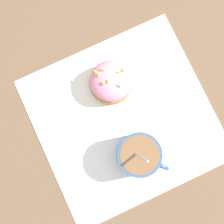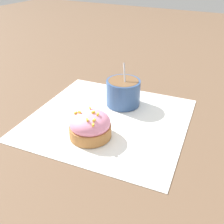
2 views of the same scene
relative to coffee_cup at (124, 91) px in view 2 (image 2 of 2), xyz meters
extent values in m
plane|color=brown|center=(0.08, 0.00, -0.04)|extent=(3.00, 3.00, 0.00)
cube|color=white|center=(0.08, 0.00, -0.04)|extent=(0.37, 0.38, 0.00)
cylinder|color=#335184|center=(0.00, 0.00, 0.00)|extent=(0.08, 0.08, 0.06)
cylinder|color=brown|center=(0.00, 0.00, 0.02)|extent=(0.07, 0.07, 0.01)
torus|color=#335184|center=(-0.03, -0.03, 0.00)|extent=(0.03, 0.04, 0.04)
ellipsoid|color=silver|center=(-0.02, -0.01, -0.03)|extent=(0.03, 0.03, 0.01)
cylinder|color=silver|center=(0.01, 0.01, 0.02)|extent=(0.04, 0.03, 0.10)
cylinder|color=#B2753D|center=(0.16, 0.00, -0.02)|extent=(0.09, 0.09, 0.02)
ellipsoid|color=pink|center=(0.16, 0.00, 0.00)|extent=(0.08, 0.08, 0.04)
cube|color=yellow|center=(0.16, -0.02, 0.02)|extent=(0.00, 0.01, 0.00)
cube|color=yellow|center=(0.17, 0.02, 0.02)|extent=(0.01, 0.00, 0.00)
cube|color=yellow|center=(0.16, -0.03, 0.02)|extent=(0.01, 0.00, 0.00)
cube|color=yellow|center=(0.18, 0.01, 0.02)|extent=(0.01, 0.01, 0.00)
cube|color=yellow|center=(0.15, 0.00, 0.02)|extent=(0.01, 0.01, 0.00)
cube|color=yellow|center=(0.15, 0.01, 0.02)|extent=(0.01, 0.00, 0.00)
cube|color=yellow|center=(0.18, 0.02, 0.01)|extent=(0.01, 0.01, 0.00)
cube|color=yellow|center=(0.14, -0.01, 0.02)|extent=(0.01, 0.01, 0.00)
camera|label=1|loc=(0.03, 0.04, 0.61)|focal=50.00mm
camera|label=2|loc=(0.53, 0.25, 0.29)|focal=42.00mm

